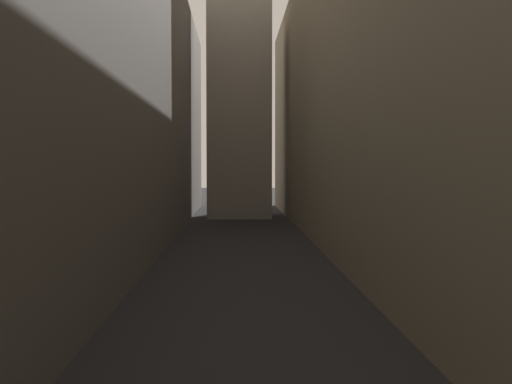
% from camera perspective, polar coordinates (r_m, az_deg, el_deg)
% --- Properties ---
extents(ground_plane, '(264.00, 264.00, 0.00)m').
position_cam_1_polar(ground_plane, '(40.77, -1.18, -6.10)').
color(ground_plane, '#232326').
extents(building_block_left, '(14.27, 108.00, 23.64)m').
position_cam_1_polar(building_block_left, '(44.41, -18.01, 9.78)').
color(building_block_left, slate).
rests_on(building_block_left, ground).
extents(building_block_right, '(12.37, 108.00, 24.31)m').
position_cam_1_polar(building_block_right, '(44.46, 14.26, 10.25)').
color(building_block_right, gray).
rests_on(building_block_right, ground).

